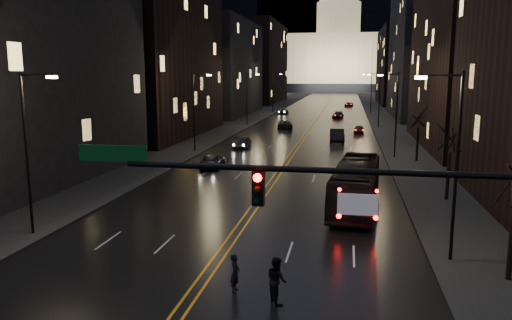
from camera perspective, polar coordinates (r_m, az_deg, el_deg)
The scene contains 33 objects.
road at distance 144.27m, azimuth 8.06°, elevation 6.25°, with size 20.00×320.00×0.02m, color black.
sidewalk_left at distance 145.52m, azimuth 2.51°, elevation 6.39°, with size 8.00×320.00×0.16m, color black.
sidewalk_right at distance 144.37m, azimuth 13.65°, elevation 6.10°, with size 8.00×320.00×0.16m, color black.
center_line at distance 144.27m, azimuth 8.06°, elevation 6.25°, with size 0.62×320.00×0.01m, color orange.
building_left_near at distance 44.94m, azimuth -27.09°, elevation 11.51°, with size 12.00×28.00×22.00m, color black.
building_left_mid at distance 73.22m, azimuth -11.57°, elevation 13.68°, with size 12.00×30.00×28.00m, color black.
building_left_far at distance 109.27m, azimuth -3.95°, elevation 10.43°, with size 12.00×34.00×20.00m, color black.
building_left_dist at distance 156.25m, azimuth 0.47°, elevation 11.01°, with size 12.00×40.00×24.00m, color black.
building_right_mid at distance 107.02m, azimuth 18.86°, elevation 11.56°, with size 12.00×34.00×26.00m, color black.
building_right_dist at distance 154.62m, azimuth 16.25°, elevation 10.27°, with size 12.00×40.00×22.00m, color black.
capitol at distance 264.07m, azimuth 9.29°, elevation 11.54°, with size 90.00×50.00×58.50m.
traffic_signal at distance 14.38m, azimuth 9.80°, elevation -5.55°, with size 17.29×0.45×7.00m.
streetlamp_right_near at distance 24.66m, azimuth 21.58°, elevation 0.30°, with size 2.13×0.25×9.00m.
streetlamp_left_near at distance 29.44m, azimuth -24.50°, elevation 1.55°, with size 2.13×0.25×9.00m.
streetlamp_right_mid at distance 54.23m, azimuth 15.57°, elevation 5.49°, with size 2.13×0.25×9.00m.
streetlamp_left_mid at distance 56.56m, azimuth -6.92°, elevation 5.94°, with size 2.13×0.25×9.00m.
streetlamp_right_far at distance 84.10m, azimuth 13.80°, elevation 7.00°, with size 2.13×0.25×9.00m.
streetlamp_left_far at distance 85.63m, azimuth -0.92°, elevation 7.32°, with size 2.13×0.25×9.00m.
streetlamp_right_dist at distance 114.04m, azimuth 12.95°, elevation 7.71°, with size 2.13×0.25×9.00m.
streetlamp_left_dist at distance 115.17m, azimuth 2.04°, elevation 7.97°, with size 2.13×0.25×9.00m.
tree_right_mid at distance 36.82m, azimuth 21.34°, elevation 2.39°, with size 2.40×2.40×6.65m.
tree_right_far at distance 52.53m, azimuth 18.11°, elevation 4.62°, with size 2.40×2.40×6.65m.
bus at distance 33.86m, azimuth 11.35°, elevation -2.82°, with size 2.63×11.25×3.13m, color black.
oncoming_car_a at distance 47.45m, azimuth -5.00°, elevation -0.05°, with size 1.76×4.38×1.49m, color black.
oncoming_car_b at distance 59.98m, azimuth -1.57°, elevation 2.01°, with size 1.46×4.20×1.38m, color black.
oncoming_car_c at distance 81.38m, azimuth 3.34°, elevation 4.09°, with size 2.36×5.13×1.43m, color black.
oncoming_car_d at distance 110.61m, azimuth 3.09°, elevation 5.59°, with size 1.83×4.50×1.31m, color black.
receding_car_a at distance 66.32m, azimuth 9.23°, elevation 2.79°, with size 1.82×5.21×1.72m, color black.
receding_car_b at distance 76.18m, azimuth 11.69°, elevation 3.45°, with size 1.52×3.77×1.29m, color black.
receding_car_c at distance 101.43m, azimuth 9.35°, elevation 5.09°, with size 1.85×4.55×1.32m, color black.
receding_car_d at distance 137.53m, azimuth 10.57°, elevation 6.26°, with size 2.07×4.48×1.25m, color black.
pedestrian_a at distance 20.99m, azimuth -2.40°, elevation -12.79°, with size 0.59×0.39×1.61m, color black.
pedestrian_b at distance 20.05m, azimuth 2.37°, elevation -13.52°, with size 0.91×0.50×1.87m, color black.
Camera 1 is at (5.98, -13.88, 8.89)m, focal length 35.00 mm.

